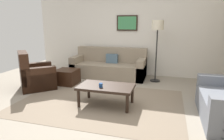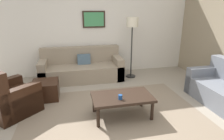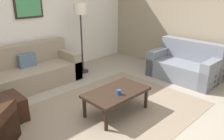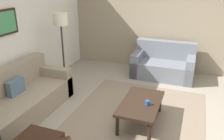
% 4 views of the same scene
% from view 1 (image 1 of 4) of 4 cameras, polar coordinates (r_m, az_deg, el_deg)
% --- Properties ---
extents(ground_plane, '(8.00, 8.00, 0.00)m').
position_cam_1_polar(ground_plane, '(4.32, -3.36, -9.09)').
color(ground_plane, gray).
extents(rear_partition, '(6.00, 0.12, 2.80)m').
position_cam_1_polar(rear_partition, '(6.50, 4.19, 11.15)').
color(rear_partition, silver).
rests_on(rear_partition, ground_plane).
extents(area_rug, '(3.38, 2.38, 0.01)m').
position_cam_1_polar(area_rug, '(4.31, -3.36, -9.04)').
color(area_rug, '#7F6F5D').
rests_on(area_rug, ground_plane).
extents(couch_main, '(2.24, 0.91, 0.88)m').
position_cam_1_polar(couch_main, '(6.26, -0.70, 0.92)').
color(couch_main, gray).
rests_on(couch_main, ground_plane).
extents(armchair_leather, '(1.13, 1.13, 0.95)m').
position_cam_1_polar(armchair_leather, '(5.46, -21.15, -1.76)').
color(armchair_leather, black).
rests_on(armchair_leather, ground_plane).
extents(ottoman, '(0.56, 0.56, 0.40)m').
position_cam_1_polar(ottoman, '(5.62, -12.66, -1.90)').
color(ottoman, black).
rests_on(ottoman, ground_plane).
extents(coffee_table, '(1.10, 0.64, 0.41)m').
position_cam_1_polar(coffee_table, '(4.06, -1.69, -5.15)').
color(coffee_table, black).
rests_on(coffee_table, ground_plane).
extents(cup, '(0.07, 0.07, 0.08)m').
position_cam_1_polar(cup, '(3.94, -3.21, -4.33)').
color(cup, '#1E478C').
rests_on(cup, coffee_table).
extents(lamp_standing, '(0.32, 0.32, 1.71)m').
position_cam_1_polar(lamp_standing, '(5.69, 12.79, 10.64)').
color(lamp_standing, black).
rests_on(lamp_standing, ground_plane).
extents(framed_artwork, '(0.65, 0.04, 0.47)m').
position_cam_1_polar(framed_artwork, '(6.41, 4.30, 13.16)').
color(framed_artwork, black).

